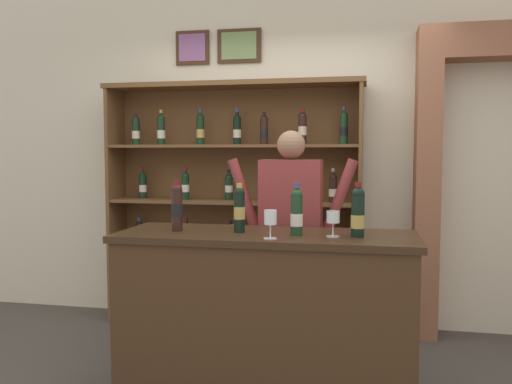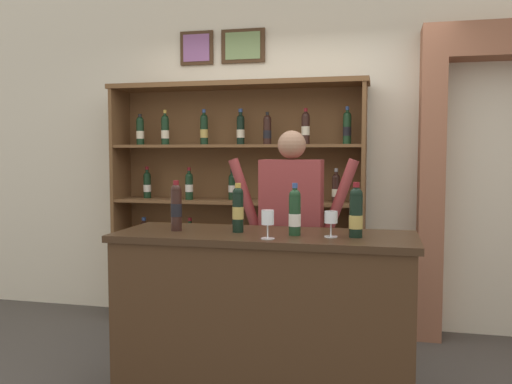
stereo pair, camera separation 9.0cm
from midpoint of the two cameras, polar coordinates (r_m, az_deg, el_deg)
name	(u,v)px [view 1 (the left image)]	position (r m, az deg, el deg)	size (l,w,h in m)	color
back_wall	(293,120)	(4.75, 3.41, 7.69)	(12.00, 0.19, 3.55)	beige
wine_shelf	(234,197)	(4.59, -2.92, -0.51)	(2.20, 0.38, 2.07)	brown
archway_doorway	(501,169)	(4.66, 24.07, 2.29)	(1.33, 0.45, 2.46)	#935B42
tasting_counter	(266,318)	(3.25, 0.23, -13.28)	(1.75, 0.63, 1.02)	#422B19
shopkeeper	(291,223)	(3.66, 3.01, -3.35)	(0.91, 0.22, 1.63)	#2D3347
tasting_bottle_brunello	(177,206)	(3.24, -9.18, -1.50)	(0.07, 0.07, 0.30)	black
tasting_bottle_chianti	(239,208)	(3.16, -2.60, -1.75)	(0.07, 0.07, 0.29)	black
tasting_bottle_riserva	(297,212)	(3.05, 3.50, -2.10)	(0.07, 0.07, 0.30)	#19381E
tasting_bottle_prosecco	(358,212)	(3.02, 9.93, -2.09)	(0.08, 0.08, 0.31)	black
wine_glass_center	(333,219)	(3.01, 7.34, -2.84)	(0.07, 0.07, 0.15)	silver
wine_glass_spare	(270,219)	(2.92, 0.65, -2.87)	(0.07, 0.07, 0.16)	silver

